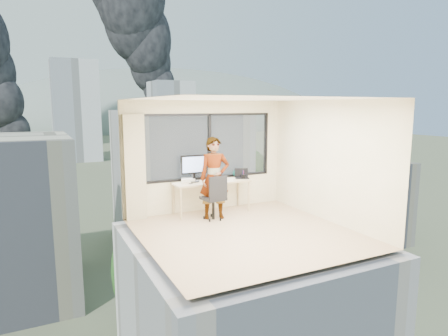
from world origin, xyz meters
TOP-DOWN VIEW (x-y plane):
  - floor at (0.00, 0.00)m, footprint 4.00×4.00m
  - ceiling at (0.00, 0.00)m, footprint 4.00×4.00m
  - wall_front at (0.00, -2.00)m, footprint 4.00×0.01m
  - wall_left at (-2.00, 0.00)m, footprint 0.01×4.00m
  - wall_right at (2.00, 0.00)m, footprint 0.01×4.00m
  - window_wall at (0.05, 2.00)m, footprint 3.30×0.16m
  - curtain at (-1.72, 1.88)m, footprint 0.45×0.14m
  - desk at (0.00, 1.66)m, footprint 1.80×0.60m
  - chair at (-0.20, 1.13)m, footprint 0.57×0.57m
  - person at (-0.13, 1.22)m, footprint 0.74×0.57m
  - monitor at (-0.39, 1.76)m, footprint 0.63×0.15m
  - game_console at (-0.51, 1.85)m, footprint 0.39×0.35m
  - laptop at (0.80, 1.65)m, footprint 0.43×0.44m
  - cellphone at (-0.55, 1.57)m, footprint 0.11×0.07m
  - pen_cup at (0.80, 1.59)m, footprint 0.10×0.10m
  - handbag at (0.80, 1.88)m, footprint 0.28×0.18m
  - exterior_ground at (0.00, 120.00)m, footprint 400.00×400.00m
  - near_bldg_b at (12.00, 38.00)m, footprint 14.00×13.00m
  - near_bldg_c at (30.00, 28.00)m, footprint 12.00×10.00m
  - far_tower_b at (8.00, 120.00)m, footprint 13.00×13.00m
  - far_tower_c at (45.00, 140.00)m, footprint 15.00×15.00m
  - hill_b at (100.00, 320.00)m, footprint 300.00×220.00m
  - tree_b at (4.00, 18.00)m, footprint 7.60×7.60m
  - tree_c at (22.00, 40.00)m, footprint 8.40×8.40m
  - smoke_plume_b at (55.00, 170.00)m, footprint 30.00×18.00m

SIDE VIEW (x-z plane):
  - exterior_ground at x=0.00m, z-range -14.02..-13.98m
  - hill_b at x=100.00m, z-range -62.00..34.00m
  - tree_b at x=4.00m, z-range -14.00..-5.00m
  - near_bldg_c at x=30.00m, z-range -14.00..-4.00m
  - tree_c at x=22.00m, z-range -14.00..-4.00m
  - near_bldg_b at x=12.00m, z-range -14.00..2.00m
  - far_tower_c at x=45.00m, z-range -14.00..12.00m
  - floor at x=0.00m, z-range -0.01..0.01m
  - desk at x=0.00m, z-range 0.00..0.75m
  - chair at x=-0.20m, z-range 0.00..1.01m
  - cellphone at x=-0.55m, z-range 0.75..0.76m
  - game_console at x=-0.51m, z-range 0.75..0.83m
  - pen_cup at x=0.80m, z-range 0.75..0.85m
  - handbag at x=0.80m, z-range 0.75..0.94m
  - laptop at x=0.80m, z-range 0.75..0.96m
  - person at x=-0.13m, z-range 0.00..1.81m
  - far_tower_b at x=8.00m, z-range -14.00..16.00m
  - monitor at x=-0.39m, z-range 0.75..1.37m
  - curtain at x=-1.72m, z-range 0.00..2.30m
  - wall_front at x=0.00m, z-range 0.00..2.60m
  - wall_left at x=-2.00m, z-range 0.00..2.60m
  - wall_right at x=2.00m, z-range 0.00..2.60m
  - window_wall at x=0.05m, z-range 0.75..2.30m
  - ceiling at x=0.00m, z-range 2.60..2.60m
  - smoke_plume_b at x=55.00m, z-range -8.00..62.00m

